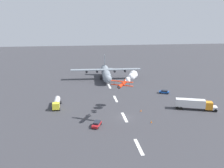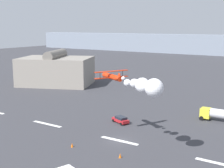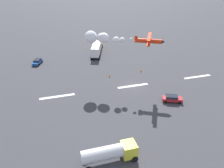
{
  "view_description": "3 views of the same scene",
  "coord_description": "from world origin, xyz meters",
  "px_view_note": "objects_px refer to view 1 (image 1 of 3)",
  "views": [
    {
      "loc": [
        -70.49,
        14.17,
        30.87
      ],
      "look_at": [
        28.75,
        0.0,
        3.46
      ],
      "focal_mm": 38.14,
      "sensor_mm": 36.0,
      "label": 1
    },
    {
      "loc": [
        29.96,
        -48.47,
        21.42
      ],
      "look_at": [
        -2.59,
        1.42,
        10.4
      ],
      "focal_mm": 50.9,
      "sensor_mm": 36.0,
      "label": 2
    },
    {
      "loc": [
        19.82,
        48.13,
        27.23
      ],
      "look_at": [
        6.55,
        3.44,
        3.18
      ],
      "focal_mm": 37.27,
      "sensor_mm": 36.0,
      "label": 3
    }
  ],
  "objects_px": {
    "cargo_transport_plane": "(106,73)",
    "traffic_cone_far": "(141,110)",
    "airport_staff_sedan": "(97,124)",
    "followme_car_yellow": "(164,92)",
    "traffic_cone_near": "(151,122)",
    "semi_truck_orange": "(195,104)",
    "stunt_biplane_red": "(131,77)",
    "fuel_tanker_truck": "(57,103)"
  },
  "relations": [
    {
      "from": "airport_staff_sedan",
      "to": "followme_car_yellow",
      "type": "bearing_deg",
      "value": -47.77
    },
    {
      "from": "semi_truck_orange",
      "to": "followme_car_yellow",
      "type": "distance_m",
      "value": 19.99
    },
    {
      "from": "stunt_biplane_red",
      "to": "semi_truck_orange",
      "type": "distance_m",
      "value": 24.59
    },
    {
      "from": "traffic_cone_near",
      "to": "traffic_cone_far",
      "type": "relative_size",
      "value": 1.0
    },
    {
      "from": "traffic_cone_far",
      "to": "cargo_transport_plane",
      "type": "bearing_deg",
      "value": 8.42
    },
    {
      "from": "cargo_transport_plane",
      "to": "fuel_tanker_truck",
      "type": "distance_m",
      "value": 43.73
    },
    {
      "from": "traffic_cone_near",
      "to": "traffic_cone_far",
      "type": "xyz_separation_m",
      "value": [
        9.63,
        0.74,
        0.0
      ]
    },
    {
      "from": "cargo_transport_plane",
      "to": "airport_staff_sedan",
      "type": "relative_size",
      "value": 7.88
    },
    {
      "from": "stunt_biplane_red",
      "to": "semi_truck_orange",
      "type": "height_order",
      "value": "stunt_biplane_red"
    },
    {
      "from": "stunt_biplane_red",
      "to": "airport_staff_sedan",
      "type": "distance_m",
      "value": 20.62
    },
    {
      "from": "cargo_transport_plane",
      "to": "traffic_cone_far",
      "type": "distance_m",
      "value": 46.38
    },
    {
      "from": "cargo_transport_plane",
      "to": "traffic_cone_far",
      "type": "relative_size",
      "value": 49.16
    },
    {
      "from": "traffic_cone_near",
      "to": "cargo_transport_plane",
      "type": "bearing_deg",
      "value": 7.73
    },
    {
      "from": "stunt_biplane_red",
      "to": "fuel_tanker_truck",
      "type": "relative_size",
      "value": 1.95
    },
    {
      "from": "stunt_biplane_red",
      "to": "semi_truck_orange",
      "type": "xyz_separation_m",
      "value": [
        -2.91,
        -22.37,
        -9.79
      ]
    },
    {
      "from": "traffic_cone_near",
      "to": "followme_car_yellow",
      "type": "bearing_deg",
      "value": -27.08
    },
    {
      "from": "followme_car_yellow",
      "to": "traffic_cone_far",
      "type": "xyz_separation_m",
      "value": [
        -18.58,
        15.17,
        -0.44
      ]
    },
    {
      "from": "stunt_biplane_red",
      "to": "traffic_cone_far",
      "type": "distance_m",
      "value": 12.16
    },
    {
      "from": "followme_car_yellow",
      "to": "airport_staff_sedan",
      "type": "xyz_separation_m",
      "value": [
        -28.42,
        31.31,
        0.0
      ]
    },
    {
      "from": "traffic_cone_far",
      "to": "stunt_biplane_red",
      "type": "bearing_deg",
      "value": 60.11
    },
    {
      "from": "semi_truck_orange",
      "to": "followme_car_yellow",
      "type": "bearing_deg",
      "value": 11.17
    },
    {
      "from": "semi_truck_orange",
      "to": "airport_staff_sedan",
      "type": "xyz_separation_m",
      "value": [
        -8.85,
        35.17,
        -1.31
      ]
    },
    {
      "from": "cargo_transport_plane",
      "to": "followme_car_yellow",
      "type": "bearing_deg",
      "value": -141.1
    },
    {
      "from": "cargo_transport_plane",
      "to": "semi_truck_orange",
      "type": "height_order",
      "value": "cargo_transport_plane"
    },
    {
      "from": "fuel_tanker_truck",
      "to": "semi_truck_orange",
      "type": "bearing_deg",
      "value": -100.86
    },
    {
      "from": "cargo_transport_plane",
      "to": "stunt_biplane_red",
      "type": "distance_m",
      "value": 44.78
    },
    {
      "from": "fuel_tanker_truck",
      "to": "traffic_cone_near",
      "type": "height_order",
      "value": "fuel_tanker_truck"
    },
    {
      "from": "cargo_transport_plane",
      "to": "followme_car_yellow",
      "type": "xyz_separation_m",
      "value": [
        -27.19,
        -21.95,
        -2.71
      ]
    },
    {
      "from": "followme_car_yellow",
      "to": "airport_staff_sedan",
      "type": "distance_m",
      "value": 42.28
    },
    {
      "from": "followme_car_yellow",
      "to": "traffic_cone_near",
      "type": "relative_size",
      "value": 6.09
    },
    {
      "from": "airport_staff_sedan",
      "to": "traffic_cone_far",
      "type": "xyz_separation_m",
      "value": [
        9.83,
        -16.14,
        -0.44
      ]
    },
    {
      "from": "semi_truck_orange",
      "to": "traffic_cone_near",
      "type": "bearing_deg",
      "value": 115.29
    },
    {
      "from": "cargo_transport_plane",
      "to": "semi_truck_orange",
      "type": "bearing_deg",
      "value": -151.11
    },
    {
      "from": "cargo_transport_plane",
      "to": "airport_staff_sedan",
      "type": "xyz_separation_m",
      "value": [
        -55.61,
        9.36,
        -2.71
      ]
    },
    {
      "from": "airport_staff_sedan",
      "to": "traffic_cone_near",
      "type": "bearing_deg",
      "value": -89.3
    },
    {
      "from": "cargo_transport_plane",
      "to": "airport_staff_sedan",
      "type": "height_order",
      "value": "cargo_transport_plane"
    },
    {
      "from": "fuel_tanker_truck",
      "to": "airport_staff_sedan",
      "type": "relative_size",
      "value": 1.84
    },
    {
      "from": "traffic_cone_far",
      "to": "semi_truck_orange",
      "type": "bearing_deg",
      "value": -92.97
    },
    {
      "from": "cargo_transport_plane",
      "to": "stunt_biplane_red",
      "type": "height_order",
      "value": "stunt_biplane_red"
    },
    {
      "from": "semi_truck_orange",
      "to": "traffic_cone_near",
      "type": "relative_size",
      "value": 18.72
    },
    {
      "from": "followme_car_yellow",
      "to": "traffic_cone_far",
      "type": "distance_m",
      "value": 23.99
    },
    {
      "from": "fuel_tanker_truck",
      "to": "traffic_cone_far",
      "type": "bearing_deg",
      "value": -105.81
    }
  ]
}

